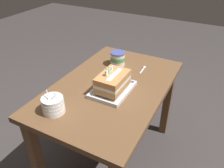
{
  "coord_description": "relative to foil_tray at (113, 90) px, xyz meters",
  "views": [
    {
      "loc": [
        -1.11,
        -0.59,
        1.51
      ],
      "look_at": [
        -0.03,
        -0.02,
        0.73
      ],
      "focal_mm": 36.33,
      "sensor_mm": 36.0,
      "label": 1
    }
  ],
  "objects": [
    {
      "name": "dining_table",
      "position": [
        0.06,
        0.04,
        -0.12
      ],
      "size": [
        1.09,
        0.69,
        0.7
      ],
      "color": "brown",
      "rests_on": "ground_plane"
    },
    {
      "name": "foil_tray",
      "position": [
        0.0,
        0.0,
        0.0
      ],
      "size": [
        0.29,
        0.21,
        0.02
      ],
      "color": "silver",
      "rests_on": "dining_table"
    },
    {
      "name": "bowl_stack",
      "position": [
        -0.33,
        0.19,
        0.04
      ],
      "size": [
        0.12,
        0.12,
        0.14
      ],
      "color": "white",
      "rests_on": "dining_table"
    },
    {
      "name": "ice_cream_tub",
      "position": [
        0.34,
        0.13,
        0.04
      ],
      "size": [
        0.11,
        0.11,
        0.1
      ],
      "color": "silver",
      "rests_on": "dining_table"
    },
    {
      "name": "ground_plane",
      "position": [
        0.06,
        0.04,
        -0.71
      ],
      "size": [
        8.0,
        8.0,
        0.0
      ],
      "primitive_type": "plane",
      "color": "#383333"
    },
    {
      "name": "serving_spoon_near_tray",
      "position": [
        0.37,
        -0.07,
        -0.0
      ],
      "size": [
        0.12,
        0.02,
        0.01
      ],
      "color": "silver",
      "rests_on": "dining_table"
    },
    {
      "name": "birthday_cake",
      "position": [
        0.0,
        0.0,
        0.07
      ],
      "size": [
        0.22,
        0.15,
        0.15
      ],
      "color": "#B87D48",
      "rests_on": "foil_tray"
    }
  ]
}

